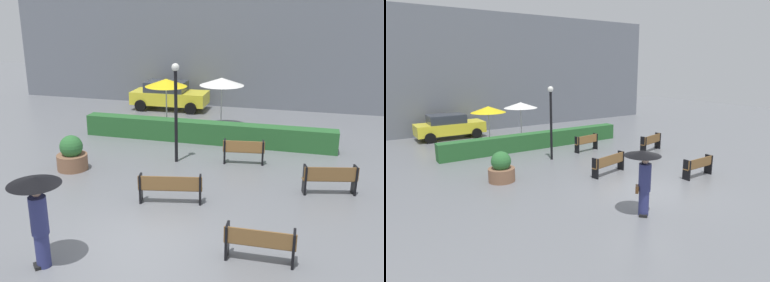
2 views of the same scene
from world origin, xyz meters
The scene contains 13 objects.
ground_plane centered at (0.00, 0.00, 0.00)m, with size 60.00×60.00×0.00m, color slate.
bench_mid_center centered at (0.17, 2.34, 0.52)m, with size 1.88×0.71×0.87m.
bench_near_right centered at (3.07, -0.04, 0.50)m, with size 1.61×0.39×0.85m.
bench_far_right centered at (4.67, 4.26, 0.54)m, with size 1.66×0.71×0.91m.
bench_back_row centered at (1.70, 6.22, 0.54)m, with size 1.53×0.52×0.90m.
pedestrian_with_umbrella centered at (-1.56, -1.45, 1.44)m, with size 1.15×1.15×2.09m.
planter_pot centered at (-4.05, 4.05, 0.53)m, with size 1.07×1.07×1.25m.
lamp_post centered at (-0.75, 5.81, 2.26)m, with size 0.28×0.28×3.65m.
patio_umbrella_yellow centered at (-2.50, 9.85, 2.22)m, with size 1.94×1.94×2.40m.
patio_umbrella_white centered at (-0.12, 10.81, 2.22)m, with size 2.07×2.07×2.40m.
hedge_strip centered at (-0.29, 8.40, 0.45)m, with size 10.76×0.70×0.90m, color #28602D.
building_facade centered at (0.00, 16.00, 4.18)m, with size 28.00×1.20×8.35m, color slate.
parked_car centered at (-3.76, 13.94, 0.82)m, with size 4.24×2.05×1.57m.
Camera 1 is at (3.91, -8.64, 5.53)m, focal length 40.36 mm.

